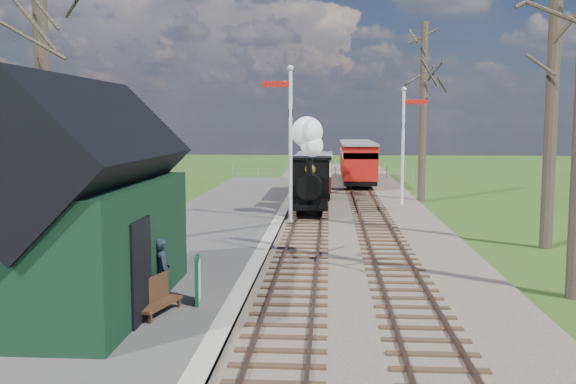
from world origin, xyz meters
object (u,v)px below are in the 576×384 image
Objects in this scene: locomotive at (310,173)px; coach at (314,173)px; semaphore_far at (405,137)px; red_carriage_a at (359,164)px; bench at (155,297)px; station_shed at (82,208)px; person at (162,271)px; semaphore_near at (289,133)px; sign_board at (198,280)px; red_carriage_b at (355,158)px.

coach is (0.01, 6.06, -0.50)m from locomotive.
red_carriage_a is (-1.77, 8.37, -1.82)m from semaphore_far.
coach is 6.42m from red_carriage_a.
red_carriage_a is 3.85× the size of bench.
station_shed reaches higher than person.
red_carriage_a is at bearing 76.81° from semaphore_near.
bench is at bearing -101.09° from red_carriage_a.
sign_board is 0.77m from person.
bench is at bearing -129.20° from sign_board.
coach is 4.79× the size of bench.
coach reaches higher than sign_board.
semaphore_near is 13.01m from bench.
red_carriage_a is at bearing -32.53° from person.
person is at bearing 9.45° from station_shed.
sign_board is (2.33, 0.35, -1.57)m from station_shed.
locomotive is 14.47m from person.
red_carriage_a reaches higher than bench.
locomotive is at bearing -141.01° from semaphore_far.
coach is 1.25× the size of red_carriage_a.
semaphore_far is 1.09× the size of red_carriage_a.
bench is 0.85m from person.
red_carriage_a is (3.37, 14.37, -2.09)m from semaphore_near.
locomotive is at bearing 72.82° from semaphore_near.
red_carriage_b is at bearing 90.00° from red_carriage_a.
red_carriage_b is 3.85× the size of bench.
semaphore_far reaches higher than locomotive.
red_carriage_b is (2.60, 11.36, 0.13)m from coach.
red_carriage_a is 5.28× the size of sign_board.
bench is (-2.65, -14.95, -1.35)m from locomotive.
locomotive is 4.11× the size of sign_board.
person reaches higher than bench.
semaphore_far is at bearing -42.80° from person.
person is (-7.08, -17.74, -2.45)m from semaphore_far.
bench is at bearing -97.23° from coach.
person is (1.59, 0.26, -1.36)m from station_shed.
locomotive reaches higher than red_carriage_b.
coach is at bearing 78.17° from station_shed.
bench is at bearing -99.24° from red_carriage_b.
red_carriage_b is (6.90, 31.87, -0.74)m from station_shed.
semaphore_near reaches higher than person.
sign_board is 1.11m from bench.
semaphore_far is (8.67, 18.00, 1.08)m from station_shed.
red_carriage_a is at bearing 80.04° from sign_board.
semaphore_far reaches higher than red_carriage_b.
semaphore_far is 4.20× the size of bench.
semaphore_far reaches higher than red_carriage_a.
station_shed reaches higher than coach.
station_shed is 1.10× the size of semaphore_far.
sign_board is (-1.97, -20.16, -0.70)m from coach.
station_shed is at bearing -115.72° from semaphore_far.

